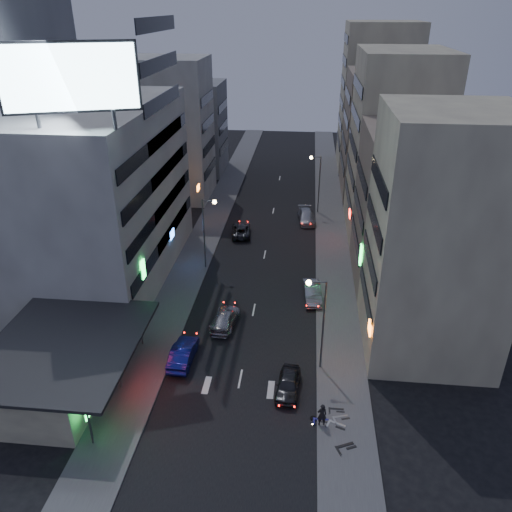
# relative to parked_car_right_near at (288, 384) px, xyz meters

# --- Properties ---
(ground) EXTENTS (180.00, 180.00, 0.00)m
(ground) POSITION_rel_parked_car_right_near_xyz_m (-3.82, -2.98, -0.71)
(ground) COLOR black
(ground) RESTS_ON ground
(sidewalk_left) EXTENTS (4.00, 120.00, 0.12)m
(sidewalk_left) POSITION_rel_parked_car_right_near_xyz_m (-11.82, 27.02, -0.65)
(sidewalk_left) COLOR #4C4C4F
(sidewalk_left) RESTS_ON ground
(sidewalk_right) EXTENTS (4.00, 120.00, 0.12)m
(sidewalk_right) POSITION_rel_parked_car_right_near_xyz_m (4.18, 27.02, -0.65)
(sidewalk_right) COLOR #4C4C4F
(sidewalk_right) RESTS_ON ground
(food_court) EXTENTS (11.00, 13.00, 3.88)m
(food_court) POSITION_rel_parked_car_right_near_xyz_m (-17.72, -0.98, 1.27)
(food_court) COLOR beige
(food_court) RESTS_ON ground
(white_building) EXTENTS (14.00, 24.00, 18.00)m
(white_building) POSITION_rel_parked_car_right_near_xyz_m (-20.82, 17.02, 8.29)
(white_building) COLOR beige
(white_building) RESTS_ON ground
(grey_tower) EXTENTS (10.00, 14.00, 34.00)m
(grey_tower) POSITION_rel_parked_car_right_near_xyz_m (-29.82, 20.02, 16.29)
(grey_tower) COLOR gray
(grey_tower) RESTS_ON ground
(shophouse_near) EXTENTS (10.00, 11.00, 20.00)m
(shophouse_near) POSITION_rel_parked_car_right_near_xyz_m (11.18, 7.52, 9.29)
(shophouse_near) COLOR beige
(shophouse_near) RESTS_ON ground
(shophouse_mid) EXTENTS (11.00, 12.00, 16.00)m
(shophouse_mid) POSITION_rel_parked_car_right_near_xyz_m (11.68, 19.02, 7.29)
(shophouse_mid) COLOR gray
(shophouse_mid) RESTS_ON ground
(shophouse_far) EXTENTS (10.00, 14.00, 22.00)m
(shophouse_far) POSITION_rel_parked_car_right_near_xyz_m (11.18, 32.02, 10.29)
(shophouse_far) COLOR beige
(shophouse_far) RESTS_ON ground
(far_left_a) EXTENTS (11.00, 10.00, 20.00)m
(far_left_a) POSITION_rel_parked_car_right_near_xyz_m (-19.32, 42.02, 9.29)
(far_left_a) COLOR beige
(far_left_a) RESTS_ON ground
(far_left_b) EXTENTS (12.00, 10.00, 15.00)m
(far_left_b) POSITION_rel_parked_car_right_near_xyz_m (-19.82, 55.02, 6.79)
(far_left_b) COLOR gray
(far_left_b) RESTS_ON ground
(far_right_a) EXTENTS (11.00, 12.00, 18.00)m
(far_right_a) POSITION_rel_parked_car_right_near_xyz_m (11.68, 47.02, 8.29)
(far_right_a) COLOR gray
(far_right_a) RESTS_ON ground
(far_right_b) EXTENTS (12.00, 12.00, 24.00)m
(far_right_b) POSITION_rel_parked_car_right_near_xyz_m (12.18, 61.02, 11.29)
(far_right_b) COLOR beige
(far_right_b) RESTS_ON ground
(billboard) EXTENTS (9.52, 3.75, 6.20)m
(billboard) POSITION_rel_parked_car_right_near_xyz_m (-16.81, 6.99, 20.95)
(billboard) COLOR #595B60
(billboard) RESTS_ON white_building
(street_lamp_right_near) EXTENTS (1.60, 0.44, 8.02)m
(street_lamp_right_near) POSITION_rel_parked_car_right_near_xyz_m (2.08, 3.02, 4.65)
(street_lamp_right_near) COLOR #595B60
(street_lamp_right_near) RESTS_ON sidewalk_right
(street_lamp_left) EXTENTS (1.60, 0.44, 8.02)m
(street_lamp_left) POSITION_rel_parked_car_right_near_xyz_m (-9.72, 19.02, 4.65)
(street_lamp_left) COLOR #595B60
(street_lamp_left) RESTS_ON sidewalk_left
(street_lamp_right_far) EXTENTS (1.60, 0.44, 8.02)m
(street_lamp_right_far) POSITION_rel_parked_car_right_near_xyz_m (2.08, 37.02, 4.65)
(street_lamp_right_far) COLOR #595B60
(street_lamp_right_far) RESTS_ON sidewalk_right
(parked_car_right_near) EXTENTS (2.03, 4.30, 1.42)m
(parked_car_right_near) POSITION_rel_parked_car_right_near_xyz_m (0.00, 0.00, 0.00)
(parked_car_right_near) COLOR #26272B
(parked_car_right_near) RESTS_ON ground
(parked_car_right_mid) EXTENTS (2.02, 4.72, 1.51)m
(parked_car_right_mid) POSITION_rel_parked_car_right_near_xyz_m (1.78, 13.62, 0.04)
(parked_car_right_mid) COLOR #9EA3A6
(parked_car_right_mid) RESTS_ON ground
(parked_car_left) EXTENTS (2.84, 5.17, 1.37)m
(parked_car_left) POSITION_rel_parked_car_right_near_xyz_m (-7.31, 28.26, -0.03)
(parked_car_left) COLOR #29292E
(parked_car_left) RESTS_ON ground
(parked_car_right_far) EXTENTS (2.80, 5.51, 1.53)m
(parked_car_right_far) POSITION_rel_parked_car_right_near_xyz_m (0.93, 33.51, 0.05)
(parked_car_right_far) COLOR #9FA1A7
(parked_car_right_far) RESTS_ON ground
(road_car_blue) EXTENTS (1.75, 4.81, 1.58)m
(road_car_blue) POSITION_rel_parked_car_right_near_xyz_m (-8.78, 2.74, 0.08)
(road_car_blue) COLOR navy
(road_car_blue) RESTS_ON ground
(road_car_silver) EXTENTS (2.50, 5.16, 1.45)m
(road_car_silver) POSITION_rel_parked_car_right_near_xyz_m (-6.17, 8.22, 0.01)
(road_car_silver) COLOR #A1A2A9
(road_car_silver) RESTS_ON ground
(person) EXTENTS (0.73, 0.54, 1.82)m
(person) POSITION_rel_parked_car_right_near_xyz_m (2.48, -3.25, 0.32)
(person) COLOR black
(person) RESTS_ON sidewalk_right
(scooter_black_a) EXTENTS (1.44, 2.09, 1.22)m
(scooter_black_a) POSITION_rel_parked_car_right_near_xyz_m (4.57, -4.57, 0.02)
(scooter_black_a) COLOR black
(scooter_black_a) RESTS_ON sidewalk_right
(scooter_silver_a) EXTENTS (1.28, 1.98, 1.15)m
(scooter_silver_a) POSITION_rel_parked_car_right_near_xyz_m (4.24, -3.19, -0.02)
(scooter_silver_a) COLOR #B3B6BB
(scooter_silver_a) RESTS_ON sidewalk_right
(scooter_blue) EXTENTS (0.56, 1.65, 1.01)m
(scooter_blue) POSITION_rel_parked_car_right_near_xyz_m (3.04, -2.64, -0.09)
(scooter_blue) COLOR navy
(scooter_blue) RESTS_ON sidewalk_right
(scooter_black_b) EXTENTS (0.56, 1.66, 1.02)m
(scooter_black_b) POSITION_rel_parked_car_right_near_xyz_m (4.16, -1.52, -0.08)
(scooter_black_b) COLOR black
(scooter_black_b) RESTS_ON sidewalk_right
(scooter_silver_b) EXTENTS (1.06, 1.81, 1.05)m
(scooter_silver_b) POSITION_rel_parked_car_right_near_xyz_m (4.38, -2.08, -0.07)
(scooter_silver_b) COLOR #939399
(scooter_silver_b) RESTS_ON sidewalk_right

